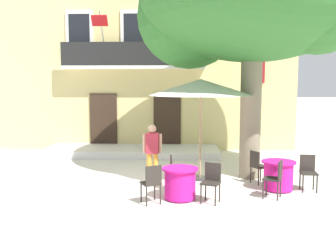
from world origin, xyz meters
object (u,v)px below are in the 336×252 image
Objects in this scene: cafe_table_near_tree at (180,183)px; cafe_chair_middle_1 at (276,177)px; cafe_chair_middle_0 at (258,165)px; cafe_umbrella at (201,88)px; cafe_chair_near_tree_2 at (152,181)px; cafe_chair_near_tree_0 at (212,180)px; cafe_chair_near_tree_1 at (175,170)px; pedestrian_mid_plaza at (152,150)px; cafe_chair_middle_2 at (308,170)px; cafe_table_middle at (278,175)px.

cafe_chair_middle_1 is (2.27, 0.15, 0.14)m from cafe_table_near_tree.
cafe_umbrella reaches higher than cafe_chair_middle_0.
cafe_chair_near_tree_0 is at bearing 8.32° from cafe_chair_near_tree_2.
cafe_umbrella reaches higher than cafe_chair_near_tree_1.
cafe_umbrella is at bearing 134.41° from cafe_chair_middle_1.
cafe_chair_near_tree_1 is 2.48m from cafe_umbrella.
cafe_chair_near_tree_1 is 2.36m from cafe_chair_middle_0.
cafe_chair_near_tree_1 and cafe_chair_near_tree_2 have the same top height.
cafe_umbrella is (-1.71, 1.74, 2.08)m from cafe_chair_middle_1.
cafe_chair_near_tree_2 is at bearing -169.29° from cafe_chair_middle_1.
cafe_chair_near_tree_1 and cafe_chair_middle_1 have the same top height.
cafe_table_near_tree is 0.95× the size of cafe_chair_middle_1.
pedestrian_mid_plaza is (-1.49, 1.73, 0.38)m from cafe_chair_near_tree_0.
pedestrian_mid_plaza reaches higher than cafe_chair_middle_1.
cafe_table_near_tree is 0.95× the size of cafe_chair_near_tree_1.
cafe_umbrella is (-2.71, 1.02, 2.08)m from cafe_chair_middle_2.
cafe_chair_middle_2 is 4.11m from pedestrian_mid_plaza.
cafe_table_middle is at bearing -57.26° from cafe_chair_middle_0.
cafe_umbrella is (-1.55, 0.40, 2.08)m from cafe_chair_middle_0.
cafe_chair_near_tree_2 reaches higher than cafe_table_near_tree.
cafe_chair_near_tree_0 is 1.00× the size of cafe_chair_middle_2.
cafe_chair_middle_0 is at bearing 50.78° from cafe_chair_near_tree_0.
cafe_chair_near_tree_2 is (-0.51, -1.15, 0.00)m from cafe_chair_near_tree_1.
cafe_chair_middle_1 is at bearing -13.94° from cafe_chair_near_tree_1.
cafe_chair_near_tree_2 is 3.34m from cafe_chair_middle_0.
cafe_chair_middle_0 is at bearing -0.68° from pedestrian_mid_plaza.
cafe_table_middle is 0.95× the size of cafe_chair_middle_1.
cafe_table_near_tree is 0.95× the size of cafe_chair_middle_2.
cafe_chair_near_tree_1 and cafe_chair_middle_2 have the same top height.
cafe_chair_near_tree_0 is 1.38m from cafe_chair_near_tree_2.
cafe_chair_near_tree_1 is at bearing 166.06° from cafe_chair_middle_1.
cafe_chair_middle_0 is 1.32m from cafe_chair_middle_2.
cafe_table_near_tree is 0.54× the size of pedestrian_mid_plaza.
cafe_chair_middle_0 is at bearing 96.84° from cafe_chair_middle_1.
cafe_table_near_tree is 0.95× the size of cafe_chair_near_tree_0.
cafe_chair_middle_0 is (2.11, 1.49, 0.14)m from cafe_table_near_tree.
cafe_chair_middle_0 and cafe_chair_middle_1 have the same top height.
cafe_chair_middle_1 is at bearing 12.79° from cafe_chair_near_tree_0.
cafe_chair_near_tree_0 and cafe_chair_middle_2 have the same top height.
pedestrian_mid_plaza reaches higher than cafe_table_near_tree.
cafe_umbrella reaches higher than pedestrian_mid_plaza.
cafe_chair_near_tree_2 is 0.31× the size of cafe_umbrella.
cafe_table_middle is at bearing -27.81° from cafe_umbrella.
cafe_chair_middle_0 is at bearing -14.39° from cafe_umbrella.
cafe_table_near_tree is at bearing -80.27° from cafe_chair_near_tree_1.
cafe_chair_near_tree_2 is 1.97m from pedestrian_mid_plaza.
pedestrian_mid_plaza reaches higher than cafe_chair_middle_2.
cafe_chair_middle_1 is at bearing 10.71° from cafe_chair_near_tree_2.
cafe_chair_near_tree_1 is (-0.85, 0.95, 0.00)m from cafe_chair_near_tree_0.
cafe_chair_near_tree_0 is 0.57× the size of pedestrian_mid_plaza.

